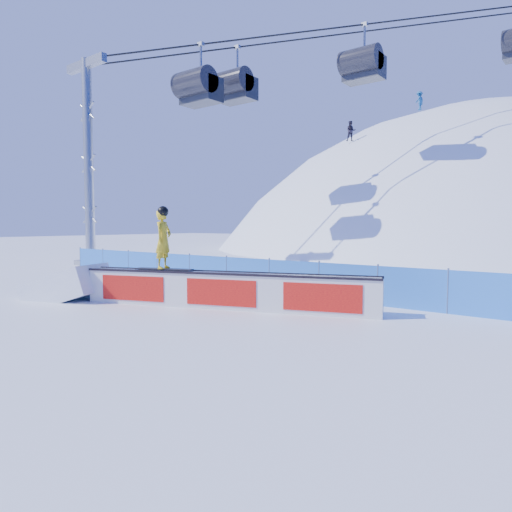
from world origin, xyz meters
The scene contains 7 objects.
ground centered at (0.00, 0.00, 0.00)m, with size 160.00×160.00×0.00m, color white.
snow_hill centered at (0.00, 42.00, -18.00)m, with size 64.00×64.00×64.00m.
safety_fence centered at (0.00, 4.50, 0.60)m, with size 22.05×0.05×1.30m.
rail_box centered at (1.67, 1.39, 0.52)m, with size 8.55×3.60×1.06m.
snow_ramp centered at (-3.54, -0.49, 0.00)m, with size 2.42×1.61×0.91m, color white, non-canonical shape.
snowboarder centered at (-0.19, 0.72, 2.00)m, with size 1.83×0.93×1.91m.
distant_skiers centered at (0.46, 30.42, 11.65)m, with size 18.75×7.59×5.64m.
Camera 1 is at (10.40, -8.38, 2.44)m, focal length 32.00 mm.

